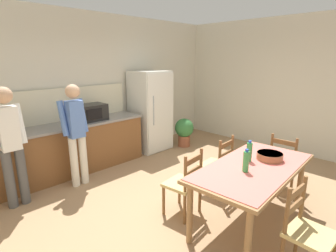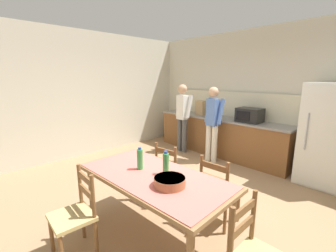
{
  "view_description": "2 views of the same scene",
  "coord_description": "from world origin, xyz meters",
  "px_view_note": "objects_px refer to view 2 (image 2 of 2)",
  "views": [
    {
      "loc": [
        -2.65,
        -2.17,
        2.04
      ],
      "look_at": [
        -0.41,
        0.07,
        1.21
      ],
      "focal_mm": 28.0,
      "sensor_mm": 36.0,
      "label": 1
    },
    {
      "loc": [
        1.99,
        -2.3,
        1.84
      ],
      "look_at": [
        -0.26,
        -0.2,
        1.18
      ],
      "focal_mm": 24.0,
      "sensor_mm": 36.0,
      "label": 2
    }
  ],
  "objects_px": {
    "bottle_off_centre": "(166,163)",
    "person_at_counter": "(213,120)",
    "refrigerator": "(328,136)",
    "bottle_near_centre": "(140,159)",
    "chair_side_far_right": "(218,191)",
    "chair_side_near_left": "(75,215)",
    "dining_table": "(153,182)",
    "paper_bag": "(201,108)",
    "microwave": "(250,115)",
    "person_at_sink": "(182,115)",
    "serving_bowl": "(170,181)",
    "chair_side_far_left": "(171,173)"
  },
  "relations": [
    {
      "from": "bottle_off_centre",
      "to": "person_at_counter",
      "type": "distance_m",
      "value": 2.64
    },
    {
      "from": "refrigerator",
      "to": "bottle_near_centre",
      "type": "bearing_deg",
      "value": -111.96
    },
    {
      "from": "chair_side_far_right",
      "to": "chair_side_near_left",
      "type": "relative_size",
      "value": 1.0
    },
    {
      "from": "dining_table",
      "to": "chair_side_near_left",
      "type": "xyz_separation_m",
      "value": [
        -0.36,
        -0.76,
        -0.25
      ]
    },
    {
      "from": "bottle_near_centre",
      "to": "chair_side_far_right",
      "type": "xyz_separation_m",
      "value": [
        0.59,
        0.77,
        -0.46
      ]
    },
    {
      "from": "paper_bag",
      "to": "bottle_near_centre",
      "type": "xyz_separation_m",
      "value": [
        1.54,
        -3.03,
        -0.19
      ]
    },
    {
      "from": "dining_table",
      "to": "microwave",
      "type": "bearing_deg",
      "value": 98.27
    },
    {
      "from": "person_at_sink",
      "to": "bottle_near_centre",
      "type": "bearing_deg",
      "value": -146.06
    },
    {
      "from": "microwave",
      "to": "chair_side_far_right",
      "type": "distance_m",
      "value": 2.49
    },
    {
      "from": "bottle_off_centre",
      "to": "serving_bowl",
      "type": "bearing_deg",
      "value": -34.85
    },
    {
      "from": "refrigerator",
      "to": "microwave",
      "type": "height_order",
      "value": "refrigerator"
    },
    {
      "from": "paper_bag",
      "to": "person_at_counter",
      "type": "xyz_separation_m",
      "value": [
        0.75,
        -0.51,
        -0.16
      ]
    },
    {
      "from": "microwave",
      "to": "bottle_off_centre",
      "type": "xyz_separation_m",
      "value": [
        0.52,
        -2.91,
        -0.16
      ]
    },
    {
      "from": "bottle_off_centre",
      "to": "person_at_sink",
      "type": "distance_m",
      "value": 3.15
    },
    {
      "from": "paper_bag",
      "to": "chair_side_near_left",
      "type": "bearing_deg",
      "value": -69.6
    },
    {
      "from": "serving_bowl",
      "to": "chair_side_far_right",
      "type": "height_order",
      "value": "chair_side_far_right"
    },
    {
      "from": "person_at_sink",
      "to": "chair_side_near_left",
      "type": "bearing_deg",
      "value": -154.4
    },
    {
      "from": "refrigerator",
      "to": "bottle_near_centre",
      "type": "distance_m",
      "value": 3.26
    },
    {
      "from": "chair_side_near_left",
      "to": "bottle_off_centre",
      "type": "bearing_deg",
      "value": 65.25
    },
    {
      "from": "paper_bag",
      "to": "chair_side_far_right",
      "type": "relative_size",
      "value": 0.4
    },
    {
      "from": "refrigerator",
      "to": "bottle_off_centre",
      "type": "relative_size",
      "value": 6.54
    },
    {
      "from": "dining_table",
      "to": "bottle_off_centre",
      "type": "relative_size",
      "value": 6.89
    },
    {
      "from": "dining_table",
      "to": "chair_side_far_left",
      "type": "relative_size",
      "value": 2.04
    },
    {
      "from": "chair_side_near_left",
      "to": "person_at_sink",
      "type": "relative_size",
      "value": 0.54
    },
    {
      "from": "person_at_counter",
      "to": "serving_bowl",
      "type": "bearing_deg",
      "value": -152.39
    },
    {
      "from": "person_at_counter",
      "to": "chair_side_far_left",
      "type": "bearing_deg",
      "value": -162.35
    },
    {
      "from": "serving_bowl",
      "to": "chair_side_far_right",
      "type": "distance_m",
      "value": 0.9
    },
    {
      "from": "bottle_near_centre",
      "to": "serving_bowl",
      "type": "bearing_deg",
      "value": -3.79
    },
    {
      "from": "refrigerator",
      "to": "chair_side_far_right",
      "type": "height_order",
      "value": "refrigerator"
    },
    {
      "from": "paper_bag",
      "to": "microwave",
      "type": "bearing_deg",
      "value": 0.33
    },
    {
      "from": "chair_side_far_right",
      "to": "chair_side_near_left",
      "type": "distance_m",
      "value": 1.68
    },
    {
      "from": "microwave",
      "to": "bottle_near_centre",
      "type": "xyz_separation_m",
      "value": [
        0.21,
        -3.04,
        -0.16
      ]
    },
    {
      "from": "chair_side_far_right",
      "to": "chair_side_near_left",
      "type": "xyz_separation_m",
      "value": [
        -0.73,
        -1.51,
        0.0
      ]
    },
    {
      "from": "chair_side_far_left",
      "to": "chair_side_near_left",
      "type": "distance_m",
      "value": 1.47
    },
    {
      "from": "microwave",
      "to": "person_at_counter",
      "type": "height_order",
      "value": "person_at_counter"
    },
    {
      "from": "refrigerator",
      "to": "person_at_sink",
      "type": "bearing_deg",
      "value": -170.7
    },
    {
      "from": "refrigerator",
      "to": "chair_side_far_left",
      "type": "distance_m",
      "value": 2.75
    },
    {
      "from": "chair_side_far_right",
      "to": "bottle_off_centre",
      "type": "bearing_deg",
      "value": 62.53
    },
    {
      "from": "chair_side_far_right",
      "to": "person_at_counter",
      "type": "bearing_deg",
      "value": -55.38
    },
    {
      "from": "dining_table",
      "to": "bottle_off_centre",
      "type": "xyz_separation_m",
      "value": [
        0.08,
        0.12,
        0.21
      ]
    },
    {
      "from": "bottle_near_centre",
      "to": "serving_bowl",
      "type": "relative_size",
      "value": 0.84
    },
    {
      "from": "refrigerator",
      "to": "person_at_counter",
      "type": "height_order",
      "value": "refrigerator"
    },
    {
      "from": "chair_side_near_left",
      "to": "person_at_counter",
      "type": "bearing_deg",
      "value": 103.73
    },
    {
      "from": "microwave",
      "to": "dining_table",
      "type": "bearing_deg",
      "value": -81.73
    },
    {
      "from": "refrigerator",
      "to": "person_at_counter",
      "type": "bearing_deg",
      "value": -166.04
    },
    {
      "from": "serving_bowl",
      "to": "chair_side_near_left",
      "type": "bearing_deg",
      "value": -134.0
    },
    {
      "from": "microwave",
      "to": "bottle_near_centre",
      "type": "relative_size",
      "value": 1.85
    },
    {
      "from": "chair_side_far_right",
      "to": "chair_side_far_left",
      "type": "bearing_deg",
      "value": -0.51
    },
    {
      "from": "chair_side_near_left",
      "to": "person_at_sink",
      "type": "bearing_deg",
      "value": 118.0
    },
    {
      "from": "chair_side_far_left",
      "to": "serving_bowl",
      "type": "bearing_deg",
      "value": 128.41
    }
  ]
}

